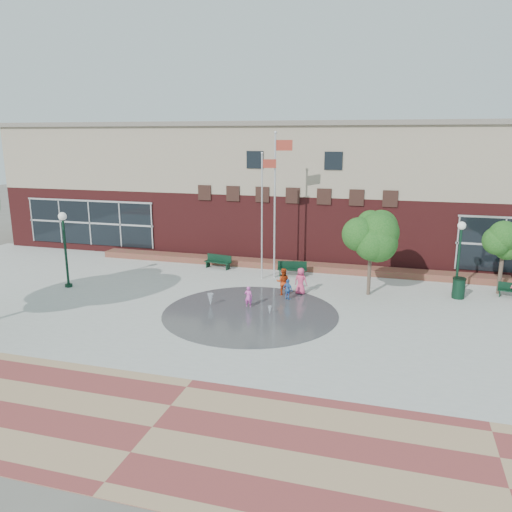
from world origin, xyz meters
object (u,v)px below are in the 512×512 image
(bench_left, at_px, (218,264))
(flagpole_left, at_px, (263,210))
(child_splash, at_px, (248,297))
(trash_can, at_px, (459,288))
(flagpole_right, at_px, (276,198))

(bench_left, bearing_deg, flagpole_left, -14.23)
(bench_left, bearing_deg, child_splash, -48.73)
(bench_left, bearing_deg, trash_can, 0.91)
(trash_can, height_order, child_splash, trash_can)
(flagpole_left, xyz_separation_m, child_splash, (0.67, -5.07, -3.58))
(flagpole_left, distance_m, flagpole_right, 1.03)
(flagpole_right, distance_m, child_splash, 6.96)
(flagpole_right, distance_m, bench_left, 6.12)
(bench_left, xyz_separation_m, trash_can, (14.16, -2.20, 0.28))
(flagpole_left, relative_size, flagpole_right, 0.87)
(flagpole_right, xyz_separation_m, bench_left, (-4.02, 1.05, -4.49))
(bench_left, bearing_deg, flagpole_right, -4.88)
(child_splash, bearing_deg, bench_left, -58.41)
(flagpole_right, bearing_deg, bench_left, 151.94)
(flagpole_left, height_order, flagpole_right, flagpole_right)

